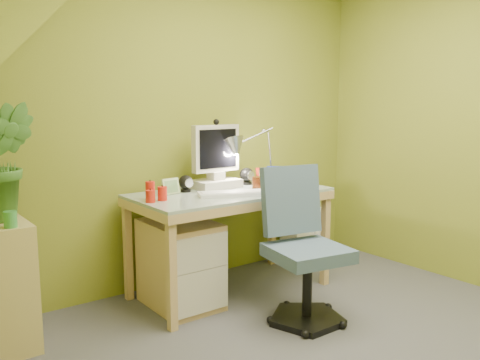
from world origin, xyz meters
TOP-DOWN VIEW (x-y plane):
  - floor at (0.00, 0.00)m, footprint 3.20×3.20m
  - wall_back at (0.00, 1.60)m, footprint 3.20×0.01m
  - wall_left at (-1.60, 0.00)m, footprint 0.01×3.20m
  - desk at (0.05, 1.18)m, footprint 1.39×0.70m
  - monitor at (0.05, 1.36)m, footprint 0.36×0.21m
  - speaker_left at (-0.22, 1.34)m, footprint 0.10×0.10m
  - speaker_right at (0.32, 1.34)m, footprint 0.12×0.12m
  - keyboard at (-0.03, 1.04)m, footprint 0.48×0.32m
  - mousepad at (0.43, 1.04)m, footprint 0.26×0.20m
  - mouse at (0.43, 1.04)m, footprint 0.10×0.07m
  - amber_tumbler at (0.23, 1.10)m, footprint 0.08×0.08m
  - candle_cluster at (-0.55, 1.19)m, footprint 0.17×0.15m
  - photo_frame_red at (0.47, 1.30)m, footprint 0.14×0.06m
  - photo_frame_blue at (0.61, 1.34)m, footprint 0.12×0.10m
  - photo_frame_green at (-0.35, 1.32)m, footprint 0.13×0.03m
  - desk_lamp at (0.50, 1.36)m, footprint 0.58×0.27m
  - side_ledge at (-1.45, 1.24)m, footprint 0.27×0.41m
  - potted_plant at (-1.41, 1.29)m, footprint 0.40×0.34m
  - green_cup at (-1.43, 1.09)m, footprint 0.07×0.07m
  - task_chair at (0.13, 0.48)m, footprint 0.59×0.59m
  - radiator at (1.06, 1.46)m, footprint 0.45×0.24m

SIDE VIEW (x-z plane):
  - floor at x=0.00m, z-range -0.01..0.00m
  - radiator at x=1.06m, z-range 0.00..0.43m
  - side_ledge at x=-1.45m, z-range 0.00..0.72m
  - desk at x=0.05m, z-range 0.00..0.74m
  - task_chair at x=0.13m, z-range 0.00..0.92m
  - mousepad at x=0.43m, z-range 0.74..0.75m
  - keyboard at x=-0.03m, z-range 0.74..0.77m
  - mouse at x=0.43m, z-range 0.74..0.78m
  - green_cup at x=-1.43m, z-range 0.72..0.81m
  - amber_tumbler at x=0.23m, z-range 0.74..0.84m
  - photo_frame_green at x=-0.35m, z-range 0.74..0.85m
  - photo_frame_blue at x=0.61m, z-range 0.74..0.86m
  - speaker_left at x=-0.22m, z-range 0.74..0.86m
  - candle_cluster at x=-0.55m, z-range 0.74..0.86m
  - photo_frame_red at x=0.47m, z-range 0.74..0.87m
  - speaker_right at x=0.32m, z-range 0.74..0.87m
  - monitor at x=0.05m, z-range 0.74..1.24m
  - potted_plant at x=-1.41m, z-range 0.72..1.37m
  - desk_lamp at x=0.50m, z-range 0.74..1.36m
  - wall_back at x=0.00m, z-range 0.00..2.40m
  - wall_left at x=-1.60m, z-range 0.00..2.40m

